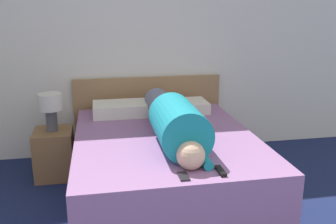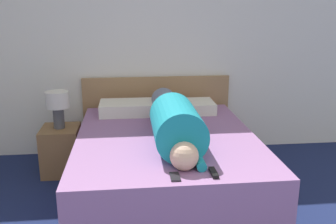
# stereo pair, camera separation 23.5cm
# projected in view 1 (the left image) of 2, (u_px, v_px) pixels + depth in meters

# --- Properties ---
(wall_back) EXTENTS (5.70, 0.06, 2.60)m
(wall_back) POSITION_uv_depth(u_px,v_px,m) (153.00, 40.00, 4.18)
(wall_back) COLOR white
(wall_back) RESTS_ON ground_plane
(bed) EXTENTS (1.55, 1.96, 0.57)m
(bed) POSITION_uv_depth(u_px,v_px,m) (165.00, 165.00, 3.37)
(bed) COLOR #936699
(bed) RESTS_ON ground_plane
(headboard) EXTENTS (1.67, 0.04, 0.89)m
(headboard) POSITION_uv_depth(u_px,v_px,m) (149.00, 115.00, 4.34)
(headboard) COLOR #A37A51
(headboard) RESTS_ON ground_plane
(nightstand) EXTENTS (0.37, 0.41, 0.48)m
(nightstand) POSITION_uv_depth(u_px,v_px,m) (55.00, 153.00, 3.74)
(nightstand) COLOR brown
(nightstand) RESTS_ON ground_plane
(table_lamp) EXTENTS (0.23, 0.23, 0.37)m
(table_lamp) POSITION_uv_depth(u_px,v_px,m) (50.00, 106.00, 3.61)
(table_lamp) COLOR #4C4C51
(table_lamp) RESTS_ON nightstand
(person_lying) EXTENTS (0.38, 1.63, 0.38)m
(person_lying) POSITION_uv_depth(u_px,v_px,m) (173.00, 121.00, 3.13)
(person_lying) COLOR #DBB293
(person_lying) RESTS_ON bed
(pillow_near_headboard) EXTENTS (0.56, 0.38, 0.13)m
(pillow_near_headboard) POSITION_uv_depth(u_px,v_px,m) (120.00, 109.00, 3.89)
(pillow_near_headboard) COLOR silver
(pillow_near_headboard) RESTS_ON bed
(pillow_second) EXTENTS (0.53, 0.38, 0.11)m
(pillow_second) POSITION_uv_depth(u_px,v_px,m) (182.00, 106.00, 4.01)
(pillow_second) COLOR silver
(pillow_second) RESTS_ON bed
(tv_remote) EXTENTS (0.04, 0.15, 0.02)m
(tv_remote) POSITION_uv_depth(u_px,v_px,m) (221.00, 171.00, 2.54)
(tv_remote) COLOR black
(tv_remote) RESTS_ON bed
(cell_phone) EXTENTS (0.06, 0.13, 0.01)m
(cell_phone) POSITION_uv_depth(u_px,v_px,m) (183.00, 176.00, 2.47)
(cell_phone) COLOR black
(cell_phone) RESTS_ON bed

